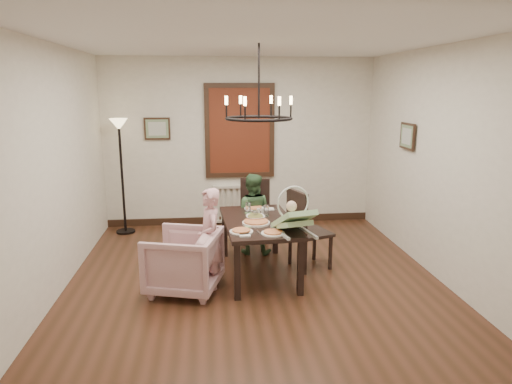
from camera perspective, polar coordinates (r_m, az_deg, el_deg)
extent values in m
cube|color=#4D291A|center=(5.66, -0.11, -11.11)|extent=(4.50, 5.00, 0.01)
cube|color=white|center=(5.19, -0.13, 18.40)|extent=(4.50, 5.00, 0.01)
cube|color=silver|center=(7.71, -2.06, 6.18)|extent=(4.50, 0.01, 2.80)
cube|color=silver|center=(5.49, -24.18, 2.30)|extent=(0.01, 5.00, 2.80)
cube|color=silver|center=(5.92, 22.14, 3.17)|extent=(0.01, 5.00, 2.80)
cube|color=black|center=(5.66, 0.34, -3.81)|extent=(0.93, 1.54, 0.05)
cube|color=black|center=(5.09, -2.37, -9.98)|extent=(0.07, 0.07, 0.65)
cube|color=black|center=(6.37, -3.93, -5.22)|extent=(0.07, 0.07, 0.65)
cube|color=black|center=(5.22, 5.59, -9.43)|extent=(0.07, 0.07, 0.65)
cube|color=black|center=(6.47, 2.44, -4.90)|extent=(0.07, 0.07, 0.65)
imported|color=#D2A0A6|center=(5.36, -9.05, -8.55)|extent=(0.97, 0.96, 0.72)
imported|color=#D9999F|center=(5.37, -5.78, -6.86)|extent=(0.31, 0.41, 0.99)
imported|color=#3A5C37|center=(6.44, -0.52, -3.59)|extent=(0.54, 0.46, 0.95)
imported|color=white|center=(5.66, -0.07, -3.18)|extent=(0.28, 0.28, 0.07)
cylinder|color=tan|center=(5.51, 0.01, -3.79)|extent=(0.34, 0.34, 0.04)
cylinder|color=silver|center=(5.62, -0.09, -3.00)|extent=(0.06, 0.06, 0.13)
cube|color=maroon|center=(7.65, -2.05, 7.63)|extent=(1.00, 0.03, 1.40)
cube|color=black|center=(7.68, -12.25, 7.74)|extent=(0.42, 0.03, 0.36)
cube|color=black|center=(6.67, 18.41, 6.63)|extent=(0.03, 0.42, 0.36)
torus|color=black|center=(5.43, 0.36, 9.18)|extent=(0.80, 0.80, 0.04)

